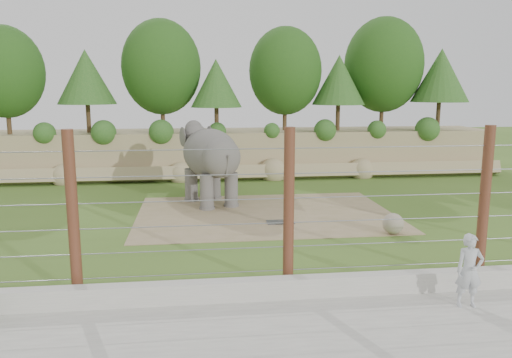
{
  "coord_description": "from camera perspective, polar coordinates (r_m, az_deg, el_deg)",
  "views": [
    {
      "loc": [
        -2.19,
        -15.95,
        4.87
      ],
      "look_at": [
        0.0,
        2.0,
        1.6
      ],
      "focal_mm": 35.0,
      "sensor_mm": 36.0,
      "label": 1
    }
  ],
  "objects": [
    {
      "name": "retaining_wall",
      "position": [
        12.08,
        4.11,
        -12.26
      ],
      "size": [
        26.0,
        0.35,
        0.5
      ],
      "primitive_type": "cube",
      "color": "#ABA89F",
      "rests_on": "ground"
    },
    {
      "name": "walkway",
      "position": [
        10.42,
        6.3,
        -17.66
      ],
      "size": [
        26.0,
        4.0,
        0.01
      ],
      "primitive_type": "cube",
      "color": "#ABA89F",
      "rests_on": "ground"
    },
    {
      "name": "drain_grate",
      "position": [
        18.48,
        2.8,
        -4.93
      ],
      "size": [
        1.0,
        0.6,
        0.03
      ],
      "primitive_type": "cube",
      "color": "#262628",
      "rests_on": "dirt_patch"
    },
    {
      "name": "back_embankment",
      "position": [
        28.77,
        -1.42,
        8.45
      ],
      "size": [
        30.0,
        5.52,
        8.77
      ],
      "color": "tan",
      "rests_on": "ground"
    },
    {
      "name": "zookeeper",
      "position": [
        12.34,
        23.2,
        -9.6
      ],
      "size": [
        0.66,
        0.47,
        1.69
      ],
      "primitive_type": "imported",
      "rotation": [
        0.0,
        0.0,
        -0.12
      ],
      "color": "#A5ABAE",
      "rests_on": "walkway"
    },
    {
      "name": "ground",
      "position": [
        16.82,
        0.83,
        -6.58
      ],
      "size": [
        90.0,
        90.0,
        0.0
      ],
      "primitive_type": "plane",
      "color": "#416120",
      "rests_on": "ground"
    },
    {
      "name": "dirt_patch",
      "position": [
        19.74,
        1.09,
        -4.0
      ],
      "size": [
        10.0,
        7.0,
        0.02
      ],
      "primitive_type": "cube",
      "color": "#8B7A50",
      "rests_on": "ground"
    },
    {
      "name": "barrier_fence",
      "position": [
        12.0,
        3.76,
        -3.61
      ],
      "size": [
        20.26,
        0.26,
        4.0
      ],
      "color": "#502E1C",
      "rests_on": "ground"
    },
    {
      "name": "elephant",
      "position": [
        21.26,
        -5.24,
        1.61
      ],
      "size": [
        3.17,
        4.54,
        3.38
      ],
      "primitive_type": null,
      "rotation": [
        0.0,
        0.0,
        0.37
      ],
      "color": "#5B5852",
      "rests_on": "ground"
    },
    {
      "name": "stone_ball",
      "position": [
        17.56,
        15.4,
        -4.95
      ],
      "size": [
        0.72,
        0.72,
        0.72
      ],
      "primitive_type": "sphere",
      "color": "gray",
      "rests_on": "dirt_patch"
    }
  ]
}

